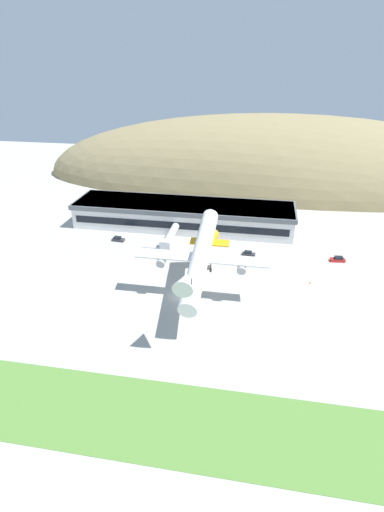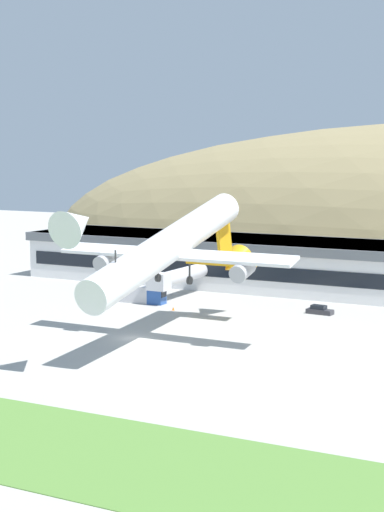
% 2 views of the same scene
% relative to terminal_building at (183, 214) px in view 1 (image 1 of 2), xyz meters
% --- Properties ---
extents(ground_plane, '(375.13, 375.13, 0.00)m').
position_rel_terminal_building_xyz_m(ground_plane, '(8.45, -48.97, -5.22)').
color(ground_plane, '#ADAAA3').
extents(grass_strip_foreground, '(337.61, 18.30, 0.08)m').
position_rel_terminal_building_xyz_m(grass_strip_foreground, '(8.45, -89.12, -5.18)').
color(grass_strip_foreground, '#568438').
rests_on(grass_strip_foreground, ground_plane).
extents(hill_backdrop, '(245.90, 82.22, 66.06)m').
position_rel_terminal_building_xyz_m(hill_backdrop, '(36.09, 67.49, -5.22)').
color(hill_backdrop, '#8E7F56').
rests_on(hill_backdrop, ground_plane).
extents(terminal_building, '(81.94, 20.05, 9.21)m').
position_rel_terminal_building_xyz_m(terminal_building, '(0.00, 0.00, 0.00)').
color(terminal_building, silver).
rests_on(terminal_building, ground_plane).
extents(jetway_0, '(3.38, 17.30, 5.43)m').
position_rel_terminal_building_xyz_m(jetway_0, '(-0.91, -18.99, -1.23)').
color(jetway_0, silver).
rests_on(jetway_0, ground_plane).
extents(cargo_airplane, '(34.87, 47.51, 14.86)m').
position_rel_terminal_building_xyz_m(cargo_airplane, '(14.27, -48.42, 7.61)').
color(cargo_airplane, white).
extents(service_car_0, '(4.36, 2.09, 1.40)m').
position_rel_terminal_building_xyz_m(service_car_0, '(25.60, -20.16, -4.64)').
color(service_car_0, '#333338').
rests_on(service_car_0, ground_plane).
extents(service_car_1, '(4.65, 2.31, 1.68)m').
position_rel_terminal_building_xyz_m(service_car_1, '(53.72, -19.53, -4.52)').
color(service_car_1, '#B21E1E').
rests_on(service_car_1, ground_plane).
extents(service_car_2, '(4.49, 2.17, 1.61)m').
position_rel_terminal_building_xyz_m(service_car_2, '(-20.08, -17.07, -4.55)').
color(service_car_2, '#333338').
rests_on(service_car_2, ground_plane).
extents(fuel_truck, '(8.47, 2.67, 2.85)m').
position_rel_terminal_building_xyz_m(fuel_truck, '(-4.56, -24.71, -3.80)').
color(fuel_truck, '#264C99').
rests_on(fuel_truck, ground_plane).
extents(traffic_cone_0, '(0.52, 0.52, 0.58)m').
position_rel_terminal_building_xyz_m(traffic_cone_0, '(43.94, -34.99, -4.94)').
color(traffic_cone_0, orange).
rests_on(traffic_cone_0, ground_plane).
extents(traffic_cone_1, '(0.52, 0.52, 0.58)m').
position_rel_terminal_building_xyz_m(traffic_cone_1, '(3.46, -28.19, -4.94)').
color(traffic_cone_1, orange).
rests_on(traffic_cone_1, ground_plane).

